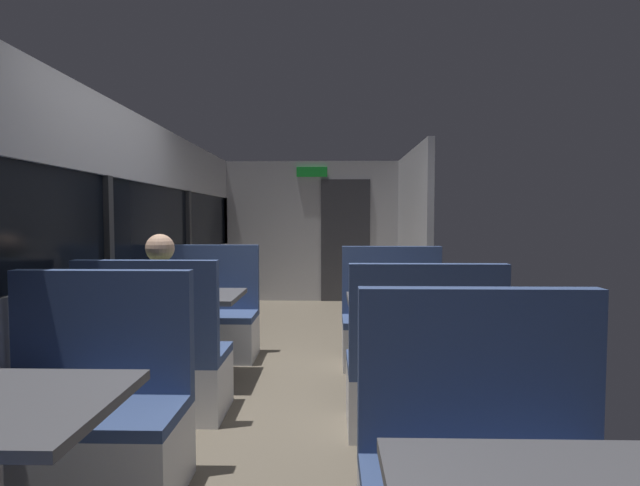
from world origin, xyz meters
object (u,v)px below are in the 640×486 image
(seated_passenger, at_px, (160,337))
(bench_mid_window_facing_entry, at_px, (208,324))
(dining_table_mid_window, at_px, (186,306))
(bench_rear_aisle_facing_entry, at_px, (393,330))
(bench_rear_aisle_facing_end, at_px, (422,381))
(bench_near_window_facing_entry, at_px, (89,428))
(coffee_cup_primary, at_px, (165,289))
(dining_table_rear_aisle, at_px, (405,311))
(bench_mid_window_facing_end, at_px, (156,369))

(seated_passenger, bearing_deg, bench_mid_window_facing_entry, 90.00)
(dining_table_mid_window, xyz_separation_m, bench_mid_window_facing_entry, (0.00, 0.70, -0.31))
(seated_passenger, bearing_deg, bench_rear_aisle_facing_entry, 32.18)
(bench_rear_aisle_facing_entry, bearing_deg, bench_rear_aisle_facing_end, -90.00)
(bench_near_window_facing_entry, relative_size, coffee_cup_primary, 12.22)
(bench_near_window_facing_entry, distance_m, dining_table_rear_aisle, 2.31)
(bench_near_window_facing_entry, bearing_deg, dining_table_mid_window, 90.00)
(seated_passenger, bearing_deg, dining_table_rear_aisle, 13.42)
(bench_rear_aisle_facing_end, distance_m, seated_passenger, 1.82)
(dining_table_rear_aisle, height_order, bench_rear_aisle_facing_entry, bench_rear_aisle_facing_entry)
(bench_mid_window_facing_entry, relative_size, bench_rear_aisle_facing_entry, 1.00)
(bench_mid_window_facing_entry, distance_m, bench_rear_aisle_facing_entry, 1.80)
(dining_table_mid_window, distance_m, bench_mid_window_facing_entry, 0.77)
(bench_mid_window_facing_entry, height_order, seated_passenger, seated_passenger)
(bench_mid_window_facing_end, height_order, bench_rear_aisle_facing_entry, same)
(dining_table_mid_window, xyz_separation_m, seated_passenger, (0.00, -0.63, -0.10))
(dining_table_rear_aisle, bearing_deg, bench_mid_window_facing_end, -164.41)
(bench_rear_aisle_facing_end, bearing_deg, coffee_cup_primary, 155.77)
(bench_rear_aisle_facing_entry, xyz_separation_m, coffee_cup_primary, (-1.96, -0.52, 0.46))
(bench_mid_window_facing_entry, xyz_separation_m, coffee_cup_primary, (-0.17, -0.72, 0.46))
(bench_near_window_facing_entry, height_order, bench_rear_aisle_facing_end, same)
(bench_mid_window_facing_entry, xyz_separation_m, dining_table_rear_aisle, (1.79, -0.90, 0.31))
(bench_near_window_facing_entry, height_order, dining_table_rear_aisle, bench_near_window_facing_entry)
(bench_rear_aisle_facing_entry, bearing_deg, seated_passenger, -147.82)
(coffee_cup_primary, bearing_deg, dining_table_mid_window, 5.91)
(bench_mid_window_facing_end, height_order, bench_rear_aisle_facing_end, same)
(bench_rear_aisle_facing_end, bearing_deg, bench_near_window_facing_entry, -157.91)
(bench_near_window_facing_entry, xyz_separation_m, coffee_cup_primary, (-0.17, 1.61, 0.46))
(dining_table_mid_window, relative_size, bench_mid_window_facing_entry, 0.82)
(bench_mid_window_facing_end, bearing_deg, bench_near_window_facing_entry, -90.00)
(bench_mid_window_facing_end, xyz_separation_m, bench_rear_aisle_facing_entry, (1.79, 1.20, 0.00))
(bench_mid_window_facing_entry, height_order, dining_table_rear_aisle, bench_mid_window_facing_entry)
(bench_near_window_facing_entry, distance_m, bench_mid_window_facing_end, 0.93)
(dining_table_mid_window, bearing_deg, bench_near_window_facing_entry, -90.00)
(bench_mid_window_facing_entry, bearing_deg, coffee_cup_primary, -103.32)
(bench_mid_window_facing_entry, bearing_deg, seated_passenger, -90.00)
(dining_table_mid_window, distance_m, bench_mid_window_facing_end, 0.77)
(bench_near_window_facing_entry, height_order, bench_rear_aisle_facing_entry, same)
(bench_mid_window_facing_entry, relative_size, seated_passenger, 0.87)
(dining_table_mid_window, xyz_separation_m, bench_rear_aisle_facing_entry, (1.79, 0.50, -0.31))
(dining_table_mid_window, height_order, bench_mid_window_facing_end, bench_mid_window_facing_end)
(dining_table_rear_aisle, bearing_deg, dining_table_mid_window, 173.62)
(seated_passenger, bearing_deg, bench_mid_window_facing_end, -90.00)
(bench_near_window_facing_entry, xyz_separation_m, bench_mid_window_facing_end, (0.00, 0.93, 0.00))
(dining_table_mid_window, bearing_deg, coffee_cup_primary, -174.09)
(seated_passenger, height_order, coffee_cup_primary, seated_passenger)
(dining_table_mid_window, relative_size, bench_rear_aisle_facing_entry, 0.82)
(bench_rear_aisle_facing_end, height_order, seated_passenger, seated_passenger)
(bench_rear_aisle_facing_end, xyz_separation_m, seated_passenger, (-1.79, 0.27, 0.21))
(dining_table_rear_aisle, xyz_separation_m, bench_rear_aisle_facing_end, (0.00, -0.70, -0.31))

